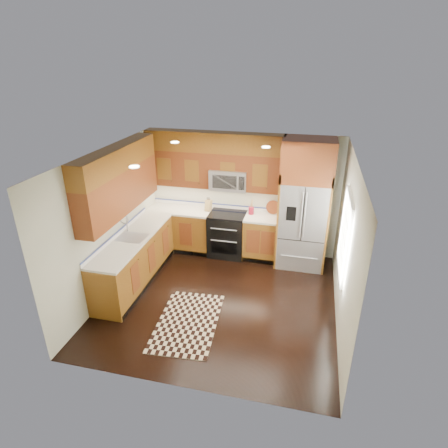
% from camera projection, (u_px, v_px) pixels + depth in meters
% --- Properties ---
extents(ground, '(4.00, 4.00, 0.00)m').
position_uv_depth(ground, '(220.00, 299.00, 6.69)').
color(ground, black).
rests_on(ground, ground).
extents(wall_back, '(4.00, 0.02, 2.60)m').
position_uv_depth(wall_back, '(242.00, 194.00, 7.92)').
color(wall_back, beige).
rests_on(wall_back, ground).
extents(wall_left, '(0.02, 4.00, 2.60)m').
position_uv_depth(wall_left, '(109.00, 222.00, 6.57)').
color(wall_left, beige).
rests_on(wall_left, ground).
extents(wall_right, '(0.02, 4.00, 2.60)m').
position_uv_depth(wall_right, '(346.00, 247.00, 5.73)').
color(wall_right, beige).
rests_on(wall_right, ground).
extents(window, '(0.04, 1.10, 1.30)m').
position_uv_depth(window, '(345.00, 236.00, 5.87)').
color(window, white).
rests_on(window, ground).
extents(base_cabinets, '(2.85, 3.00, 0.90)m').
position_uv_depth(base_cabinets, '(172.00, 246.00, 7.56)').
color(base_cabinets, brown).
rests_on(base_cabinets, ground).
extents(countertop, '(2.86, 3.01, 0.04)m').
position_uv_depth(countertop, '(179.00, 224.00, 7.44)').
color(countertop, silver).
rests_on(countertop, base_cabinets).
extents(upper_cabinets, '(2.85, 3.00, 1.15)m').
position_uv_depth(upper_cabinets, '(174.00, 169.00, 7.06)').
color(upper_cabinets, brown).
rests_on(upper_cabinets, ground).
extents(range, '(0.76, 0.67, 0.95)m').
position_uv_depth(range, '(227.00, 234.00, 8.03)').
color(range, black).
rests_on(range, ground).
extents(microwave, '(0.76, 0.40, 0.42)m').
position_uv_depth(microwave, '(229.00, 179.00, 7.65)').
color(microwave, '#B2B2B7').
rests_on(microwave, ground).
extents(refrigerator, '(0.98, 0.75, 2.60)m').
position_uv_depth(refrigerator, '(304.00, 205.00, 7.32)').
color(refrigerator, '#B2B2B7').
rests_on(refrigerator, ground).
extents(sink_faucet, '(0.54, 0.44, 0.37)m').
position_uv_depth(sink_faucet, '(131.00, 234.00, 6.85)').
color(sink_faucet, '#B2B2B7').
rests_on(sink_faucet, countertop).
extents(rug, '(1.07, 1.66, 0.01)m').
position_uv_depth(rug, '(188.00, 322.00, 6.11)').
color(rug, black).
rests_on(rug, ground).
extents(knife_block, '(0.13, 0.17, 0.30)m').
position_uv_depth(knife_block, '(208.00, 205.00, 7.97)').
color(knife_block, '#A68951').
rests_on(knife_block, countertop).
extents(utensil_crock, '(0.12, 0.12, 0.32)m').
position_uv_depth(utensil_crock, '(251.00, 209.00, 7.79)').
color(utensil_crock, maroon).
rests_on(utensil_crock, countertop).
extents(cutting_board, '(0.33, 0.33, 0.02)m').
position_uv_depth(cutting_board, '(273.00, 213.00, 7.85)').
color(cutting_board, brown).
rests_on(cutting_board, countertop).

